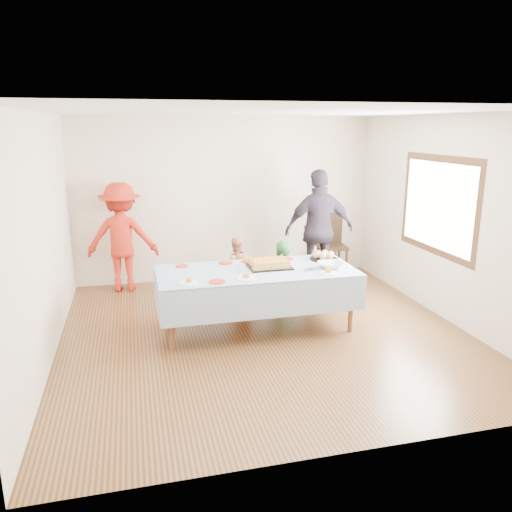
{
  "coord_description": "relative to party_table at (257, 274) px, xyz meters",
  "views": [
    {
      "loc": [
        -1.53,
        -5.69,
        2.55
      ],
      "look_at": [
        -0.03,
        0.3,
        0.93
      ],
      "focal_mm": 35.0,
      "sensor_mm": 36.0,
      "label": 1
    }
  ],
  "objects": [
    {
      "name": "plate_red_far_a",
      "position": [
        -0.9,
        0.39,
        0.06
      ],
      "size": [
        0.17,
        0.17,
        0.01
      ],
      "primitive_type": "cylinder",
      "color": "red",
      "rests_on": "party_table"
    },
    {
      "name": "room_walls",
      "position": [
        0.11,
        -0.17,
        1.05
      ],
      "size": [
        5.04,
        5.04,
        2.72
      ],
      "color": "beige",
      "rests_on": "ground"
    },
    {
      "name": "plate_white_left",
      "position": [
        -0.9,
        -0.33,
        0.06
      ],
      "size": [
        0.24,
        0.24,
        0.01
      ],
      "primitive_type": "cylinder",
      "color": "white",
      "rests_on": "party_table"
    },
    {
      "name": "rolls_tray",
      "position": [
        1.01,
        0.27,
        0.1
      ],
      "size": [
        0.38,
        0.38,
        0.11
      ],
      "color": "black",
      "rests_on": "party_table"
    },
    {
      "name": "fork_pile",
      "position": [
        0.65,
        -0.13,
        0.09
      ],
      "size": [
        0.24,
        0.18,
        0.07
      ],
      "primitive_type": null,
      "color": "white",
      "rests_on": "party_table"
    },
    {
      "name": "toddler_right",
      "position": [
        -0.02,
        1.21,
        -0.25
      ],
      "size": [
        0.49,
        0.39,
        0.95
      ],
      "primitive_type": "imported",
      "rotation": [
        0.0,
        0.0,
        3.06
      ],
      "color": "tan",
      "rests_on": "ground"
    },
    {
      "name": "ground",
      "position": [
        0.06,
        -0.18,
        -0.72
      ],
      "size": [
        5.0,
        5.0,
        0.0
      ],
      "primitive_type": "plane",
      "color": "#452D13",
      "rests_on": "ground"
    },
    {
      "name": "birthday_cake",
      "position": [
        0.19,
        0.08,
        0.1
      ],
      "size": [
        0.55,
        0.42,
        0.1
      ],
      "color": "black",
      "rests_on": "party_table"
    },
    {
      "name": "dining_chair",
      "position": [
        1.88,
        2.11,
        -0.13
      ],
      "size": [
        0.5,
        0.5,
        1.07
      ],
      "rotation": [
        0.0,
        0.0,
        -0.08
      ],
      "color": "black",
      "rests_on": "ground"
    },
    {
      "name": "toddler_mid",
      "position": [
        0.72,
        1.21,
        -0.3
      ],
      "size": [
        0.45,
        0.32,
        0.85
      ],
      "primitive_type": "imported",
      "rotation": [
        0.0,
        0.0,
        3.27
      ],
      "color": "#236A31",
      "rests_on": "ground"
    },
    {
      "name": "plate_red_far_b",
      "position": [
        -0.32,
        0.41,
        0.06
      ],
      "size": [
        0.19,
        0.19,
        0.01
      ],
      "primitive_type": "cylinder",
      "color": "red",
      "rests_on": "party_table"
    },
    {
      "name": "adult_left",
      "position": [
        -1.67,
        2.02,
        0.13
      ],
      "size": [
        1.18,
        0.78,
        1.71
      ],
      "primitive_type": "imported",
      "rotation": [
        0.0,
        0.0,
        3.0
      ],
      "color": "red",
      "rests_on": "ground"
    },
    {
      "name": "adult_right",
      "position": [
        1.37,
        1.41,
        0.23
      ],
      "size": [
        1.12,
        0.49,
        1.9
      ],
      "primitive_type": "imported",
      "rotation": [
        0.0,
        0.0,
        3.12
      ],
      "color": "#332939",
      "rests_on": "ground"
    },
    {
      "name": "plate_red_far_d",
      "position": [
        0.53,
        0.41,
        0.06
      ],
      "size": [
        0.16,
        0.16,
        0.01
      ],
      "primitive_type": "cylinder",
      "color": "red",
      "rests_on": "party_table"
    },
    {
      "name": "plate_red_far_c",
      "position": [
        -0.03,
        0.4,
        0.06
      ],
      "size": [
        0.17,
        0.17,
        0.01
      ],
      "primitive_type": "cylinder",
      "color": "red",
      "rests_on": "party_table"
    },
    {
      "name": "plate_white_right",
      "position": [
        0.82,
        -0.36,
        0.06
      ],
      "size": [
        0.22,
        0.22,
        0.01
      ],
      "primitive_type": "cylinder",
      "color": "white",
      "rests_on": "party_table"
    },
    {
      "name": "punch_bowl",
      "position": [
        0.94,
        -0.14,
        0.09
      ],
      "size": [
        0.31,
        0.31,
        0.08
      ],
      "primitive_type": "imported",
      "color": "silver",
      "rests_on": "party_table"
    },
    {
      "name": "party_hat",
      "position": [
        0.95,
        0.46,
        0.14
      ],
      "size": [
        0.1,
        0.1,
        0.16
      ],
      "primitive_type": "cone",
      "color": "silver",
      "rests_on": "party_table"
    },
    {
      "name": "party_table",
      "position": [
        0.0,
        0.0,
        0.0
      ],
      "size": [
        2.5,
        1.1,
        0.78
      ],
      "color": "brown",
      "rests_on": "ground"
    },
    {
      "name": "toddler_left",
      "position": [
        0.01,
        0.79,
        -0.35
      ],
      "size": [
        0.28,
        0.18,
        0.76
      ],
      "primitive_type": "imported",
      "rotation": [
        0.0,
        0.0,
        3.13
      ],
      "color": "#DC531B",
      "rests_on": "ground"
    },
    {
      "name": "plate_white_mid",
      "position": [
        -0.21,
        -0.33,
        0.06
      ],
      "size": [
        0.24,
        0.24,
        0.01
      ],
      "primitive_type": "cylinder",
      "color": "white",
      "rests_on": "party_table"
    },
    {
      "name": "plate_red_near",
      "position": [
        -0.57,
        -0.38,
        0.06
      ],
      "size": [
        0.2,
        0.2,
        0.01
      ],
      "primitive_type": "cylinder",
      "color": "red",
      "rests_on": "party_table"
    }
  ]
}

